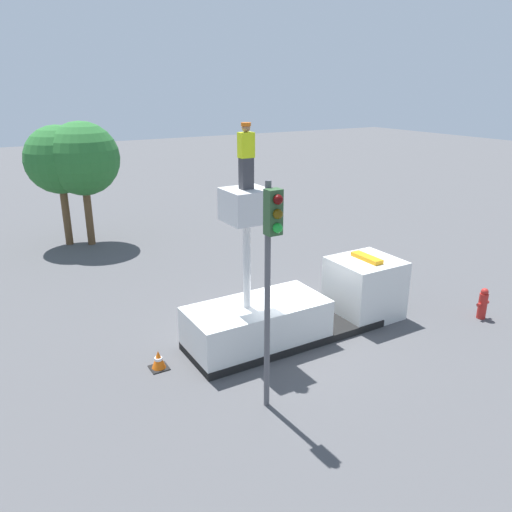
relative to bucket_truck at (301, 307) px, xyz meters
name	(u,v)px	position (x,y,z in m)	size (l,w,h in m)	color
ground_plane	(286,337)	(-0.53, 0.00, -0.94)	(120.00, 120.00, 0.00)	#4C4C4F
bucket_truck	(301,307)	(0.00, 0.00, 0.00)	(7.47, 2.07, 4.89)	black
worker	(246,156)	(-1.94, 0.00, 4.84)	(0.40, 0.26, 1.75)	#38383D
traffic_light_pole	(271,256)	(-2.90, -2.80, 3.04)	(0.34, 0.57, 5.64)	#515156
fire_hydrant	(483,304)	(5.99, -2.23, -0.40)	(0.53, 0.29, 1.10)	#B2231E
traffic_cone_rear	(159,360)	(-4.63, 0.30, -0.68)	(0.50, 0.50, 0.55)	black
tree_left_bg	(59,160)	(-4.45, 13.63, 3.23)	(3.23, 3.23, 5.82)	brown
tree_right_bg	(82,159)	(-3.50, 13.06, 3.28)	(3.48, 3.48, 5.99)	brown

